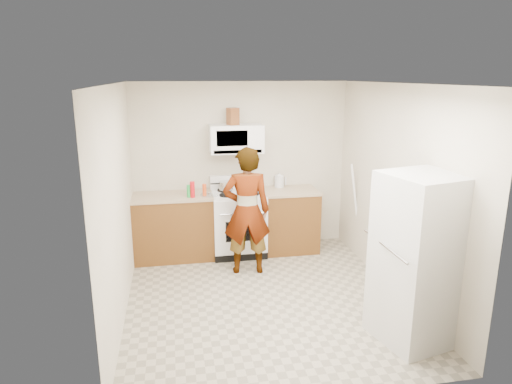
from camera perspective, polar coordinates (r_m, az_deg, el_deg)
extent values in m
plane|color=gray|center=(5.60, 1.08, -13.10)|extent=(3.60, 3.60, 0.00)
cube|color=beige|center=(6.86, -1.85, 3.18)|extent=(3.20, 0.02, 2.50)
cube|color=beige|center=(5.67, 17.09, 0.12)|extent=(0.02, 3.60, 2.50)
cube|color=brown|center=(6.71, -10.25, -4.40)|extent=(1.12, 0.62, 0.90)
cube|color=tan|center=(6.57, -10.43, -0.54)|extent=(1.14, 0.64, 0.03)
cube|color=brown|center=(6.91, 4.17, -3.62)|extent=(0.80, 0.62, 0.90)
cube|color=tan|center=(6.78, 4.25, 0.14)|extent=(0.82, 0.64, 0.03)
cube|color=white|center=(6.75, -2.23, -4.04)|extent=(0.76, 0.65, 0.90)
cube|color=white|center=(6.62, -2.27, -0.22)|extent=(0.76, 0.62, 0.03)
cube|color=white|center=(6.86, -2.62, 1.30)|extent=(0.76, 0.08, 0.20)
cube|color=white|center=(6.60, -2.51, 6.69)|extent=(0.76, 0.38, 0.40)
imported|color=tan|center=(6.00, -1.17, -2.39)|extent=(0.66, 0.46, 1.71)
cube|color=beige|center=(4.76, 19.64, -7.92)|extent=(0.84, 0.84, 1.70)
cylinder|color=silver|center=(6.92, 2.93, 1.34)|extent=(0.19, 0.19, 0.17)
cube|color=brown|center=(6.52, -2.91, 9.42)|extent=(0.18, 0.18, 0.24)
cylinder|color=silver|center=(6.70, -3.77, 0.79)|extent=(0.27, 0.27, 0.11)
cube|color=white|center=(6.53, -1.33, -0.05)|extent=(0.28, 0.22, 0.05)
cylinder|color=red|center=(6.38, -7.95, 0.31)|extent=(0.08, 0.08, 0.22)
cylinder|color=#D14617|center=(6.43, -6.46, 0.25)|extent=(0.06, 0.06, 0.17)
cylinder|color=green|center=(6.39, -8.41, 0.11)|extent=(0.06, 0.06, 0.18)
cylinder|color=white|center=(6.49, -5.85, -0.34)|extent=(0.29, 0.29, 0.01)
cylinder|color=white|center=(6.81, 12.42, -2.08)|extent=(0.29, 0.14, 1.36)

